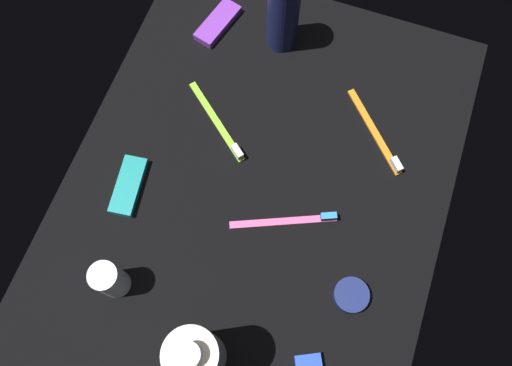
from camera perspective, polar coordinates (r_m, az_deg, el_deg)
The scene contains 10 objects.
ground_plane at distance 88.86cm, azimuth 0.00°, elevation -0.77°, with size 84.00×64.00×1.20cm, color black.
lotion_bottle at distance 95.07cm, azimuth 3.04°, elevation 18.49°, with size 5.74×5.74×19.62cm.
bodywash_bottle at distance 75.09cm, azimuth -6.55°, elevation -18.48°, with size 7.25×7.25×19.72cm.
deodorant_stick at distance 83.14cm, azimuth -15.86°, elevation -10.28°, with size 4.47×4.47×8.93cm, color silver.
toothbrush_orange at distance 93.81cm, azimuth 13.30°, elevation 5.13°, with size 13.85×13.29×2.10cm.
toothbrush_pink at distance 86.21cm, azimuth 3.79°, elevation -4.16°, with size 8.33×16.97×2.10cm.
toothbrush_lime at distance 92.42cm, azimuth -4.08°, elevation 6.41°, with size 12.33×14.69×2.10cm.
snack_bar_teal at distance 90.32cm, azimuth -13.92°, elevation -0.31°, with size 10.40×4.00×1.50cm, color teal.
snack_bar_purple at distance 103.54cm, azimuth -4.25°, elevation 17.26°, with size 10.40×4.00×1.50cm, color purple.
cream_tin_left at distance 84.66cm, azimuth 10.47°, elevation -12.12°, with size 5.63×5.63×1.90cm, color navy.
Camera 1 is at (26.65, 9.42, 83.64)cm, focal length 36.13 mm.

